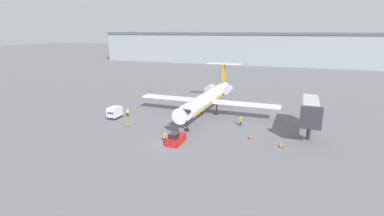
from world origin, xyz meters
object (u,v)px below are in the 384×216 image
at_px(worker_near_tug, 165,137).
at_px(worker_on_apron, 128,112).
at_px(worker_by_wing, 241,121).
at_px(traffic_cone_left, 128,125).
at_px(airplane_main, 208,98).
at_px(luggage_cart, 115,113).
at_px(traffic_cone_right, 251,137).
at_px(jet_bridge, 310,110).
at_px(pushback_tug, 176,139).
at_px(traffic_cone_mid, 281,145).

xyz_separation_m(worker_near_tug, worker_on_apron, (-13.56, 10.73, 0.03)).
xyz_separation_m(worker_by_wing, traffic_cone_left, (-19.59, -7.60, -0.59)).
bearing_deg(airplane_main, worker_near_tug, -94.55).
relative_size(luggage_cart, traffic_cone_right, 4.35).
distance_m(traffic_cone_right, jet_bridge, 11.09).
distance_m(worker_by_wing, jet_bridge, 12.37).
xyz_separation_m(worker_by_wing, jet_bridge, (11.82, -0.94, 3.52)).
height_order(pushback_tug, traffic_cone_left, pushback_tug).
bearing_deg(pushback_tug, jet_bridge, 30.36).
distance_m(airplane_main, worker_on_apron, 16.85).
height_order(luggage_cart, jet_bridge, jet_bridge).
height_order(airplane_main, traffic_cone_mid, airplane_main).
relative_size(worker_near_tug, traffic_cone_left, 2.26).
bearing_deg(airplane_main, luggage_cart, -151.53).
xyz_separation_m(luggage_cart, worker_by_wing, (24.96, 3.80, -0.23)).
distance_m(worker_by_wing, traffic_cone_left, 21.02).
distance_m(pushback_tug, traffic_cone_left, 12.77).
distance_m(worker_near_tug, jet_bridge, 24.64).
relative_size(worker_on_apron, jet_bridge, 0.14).
relative_size(worker_by_wing, jet_bridge, 0.14).
xyz_separation_m(traffic_cone_right, traffic_cone_mid, (5.00, -2.11, -0.00)).
xyz_separation_m(traffic_cone_right, jet_bridge, (8.92, 5.12, 4.14)).
bearing_deg(pushback_tug, traffic_cone_mid, 15.20).
height_order(airplane_main, worker_on_apron, airplane_main).
distance_m(traffic_cone_left, jet_bridge, 32.38).
xyz_separation_m(airplane_main, luggage_cart, (-16.82, -9.12, -2.42)).
xyz_separation_m(traffic_cone_left, traffic_cone_mid, (27.49, -0.56, -0.04)).
distance_m(worker_near_tug, traffic_cone_left, 11.21).
bearing_deg(worker_by_wing, airplane_main, 146.82).
xyz_separation_m(worker_near_tug, traffic_cone_left, (-10.02, 5.00, -0.50)).
xyz_separation_m(worker_by_wing, worker_on_apron, (-23.13, -1.88, -0.06)).
xyz_separation_m(pushback_tug, worker_on_apron, (-15.36, 10.54, 0.15)).
height_order(traffic_cone_left, traffic_cone_mid, traffic_cone_left).
height_order(airplane_main, traffic_cone_left, airplane_main).
xyz_separation_m(airplane_main, jet_bridge, (19.97, -6.26, 0.87)).
bearing_deg(luggage_cart, traffic_cone_left, -35.33).
bearing_deg(worker_by_wing, worker_on_apron, -175.36).
bearing_deg(traffic_cone_right, airplane_main, 134.13).
distance_m(worker_on_apron, traffic_cone_right, 26.37).
relative_size(airplane_main, traffic_cone_right, 45.75).
relative_size(traffic_cone_left, traffic_cone_right, 1.10).
relative_size(luggage_cart, jet_bridge, 0.23).
bearing_deg(traffic_cone_left, traffic_cone_mid, -1.16).
height_order(worker_by_wing, worker_on_apron, worker_by_wing).
xyz_separation_m(pushback_tug, jet_bridge, (19.60, 11.48, 3.73)).
height_order(traffic_cone_left, jet_bridge, jet_bridge).
relative_size(luggage_cart, traffic_cone_mid, 4.40).
bearing_deg(traffic_cone_left, jet_bridge, 11.98).
relative_size(worker_on_apron, traffic_cone_mid, 2.60).
bearing_deg(worker_near_tug, worker_on_apron, 141.65).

